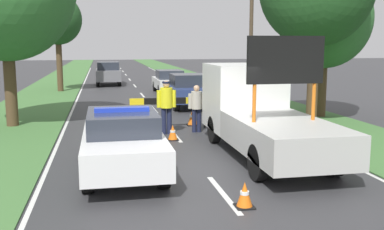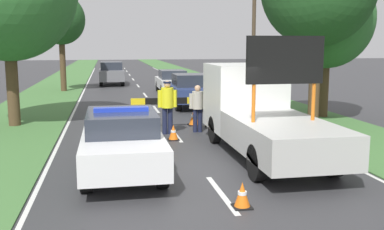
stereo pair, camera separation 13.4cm
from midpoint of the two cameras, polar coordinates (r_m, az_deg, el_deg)
The scene contains 20 objects.
ground_plane at distance 11.11m, azimuth 1.58°, elevation -6.79°, with size 160.00×160.00×0.00m, color #333335.
lane_markings at distance 27.38m, azimuth -5.88°, elevation 2.61°, with size 7.58×64.33×0.01m.
grass_verge_left at distance 30.78m, azimuth -17.08°, elevation 2.98°, with size 3.74×120.00×0.03m.
grass_verge_right at distance 31.62m, azimuth 3.98°, elevation 3.50°, with size 3.74×120.00×0.03m.
police_car at distance 10.86m, azimuth -8.56°, elevation -3.07°, with size 1.82×4.89×1.56m.
work_truck at distance 12.74m, azimuth 8.67°, elevation 0.51°, with size 2.08×6.36×3.21m.
road_barrier at distance 16.08m, azimuth -2.17°, elevation 1.53°, with size 3.01×0.08×1.13m.
police_officer at distance 15.13m, azimuth -2.90°, elevation 1.59°, with size 0.65×0.41×1.81m.
pedestrian_civilian at distance 15.45m, azimuth 0.96°, elevation 1.32°, with size 0.59×0.37×1.63m.
traffic_cone_near_police at distance 8.54m, azimuth 6.85°, elevation -10.06°, with size 0.35×0.35×0.49m.
traffic_cone_centre_front at distance 14.27m, azimuth -2.11°, elevation -2.24°, with size 0.35×0.35×0.49m.
traffic_cone_near_truck at distance 13.83m, azimuth -11.25°, elevation -2.67°, with size 0.39×0.39×0.54m.
traffic_cone_behind_barrier at distance 16.87m, azimuth 0.49°, elevation -0.28°, with size 0.45×0.45×0.62m.
traffic_cone_lane_edge at distance 16.24m, azimuth 5.92°, elevation -0.53°, with size 0.51×0.51×0.71m.
queued_car_hatch_blue at distance 21.73m, azimuth 0.02°, elevation 3.20°, with size 1.86×4.00×1.60m.
queued_car_van_white at distance 28.12m, azimuth -2.40°, elevation 4.31°, with size 1.72×4.24×1.43m.
queued_car_suv_grey at distance 34.48m, azimuth -10.07°, elevation 5.27°, with size 1.78×4.43×1.71m.
roadside_tree_near_right at distance 19.42m, azimuth 16.96°, elevation 11.49°, with size 3.77×3.77×6.00m.
roadside_tree_mid_right at distance 30.17m, azimuth -16.20°, elevation 11.51°, with size 3.04×3.04×6.18m.
utility_pole at distance 24.15m, azimuth 8.03°, elevation 11.54°, with size 1.20×0.20×8.04m.
Camera 2 is at (-2.22, -10.45, 3.02)m, focal length 42.00 mm.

